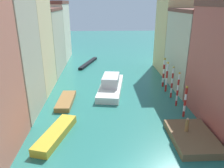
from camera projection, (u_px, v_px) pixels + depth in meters
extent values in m
plane|color=#28756B|center=(112.00, 82.00, 40.49)|extent=(154.00, 154.00, 0.00)
cube|color=#BCB299|center=(2.00, 60.00, 26.73)|extent=(7.52, 7.62, 14.42)
cube|color=beige|center=(23.00, 39.00, 33.85)|extent=(7.52, 8.30, 16.89)
cube|color=#BCB299|center=(41.00, 43.00, 44.27)|extent=(7.52, 11.68, 12.21)
cube|color=brown|center=(38.00, 9.00, 42.05)|extent=(7.67, 11.91, 0.50)
cube|color=beige|center=(52.00, 33.00, 54.60)|extent=(7.52, 10.44, 13.34)
cube|color=brown|center=(50.00, 2.00, 52.14)|extent=(7.67, 10.65, 0.77)
cube|color=#BCB299|center=(197.00, 52.00, 36.02)|extent=(7.52, 11.02, 12.29)
cube|color=brown|center=(203.00, 10.00, 33.78)|extent=(7.67, 11.24, 0.54)
cube|color=#DBB77A|center=(178.00, 30.00, 44.63)|extent=(7.52, 8.65, 16.74)
cube|color=brown|center=(192.00, 137.00, 23.19)|extent=(4.38, 6.44, 0.77)
cylinder|color=olive|center=(187.00, 126.00, 23.45)|extent=(0.36, 0.36, 1.32)
sphere|color=tan|center=(188.00, 119.00, 23.17)|extent=(0.26, 0.26, 0.26)
cylinder|color=red|center=(184.00, 114.00, 28.11)|extent=(0.28, 0.28, 0.79)
cylinder|color=white|center=(184.00, 108.00, 27.84)|extent=(0.28, 0.28, 0.79)
cylinder|color=red|center=(185.00, 103.00, 27.56)|extent=(0.28, 0.28, 0.79)
cylinder|color=white|center=(186.00, 97.00, 27.29)|extent=(0.28, 0.28, 0.79)
cylinder|color=red|center=(186.00, 91.00, 27.01)|extent=(0.28, 0.28, 0.79)
sphere|color=gold|center=(187.00, 87.00, 26.84)|extent=(0.31, 0.31, 0.31)
cylinder|color=red|center=(176.00, 103.00, 31.08)|extent=(0.26, 0.26, 0.79)
cylinder|color=white|center=(177.00, 98.00, 30.81)|extent=(0.26, 0.26, 0.79)
cylinder|color=red|center=(177.00, 93.00, 30.53)|extent=(0.26, 0.26, 0.79)
cylinder|color=white|center=(178.00, 87.00, 30.26)|extent=(0.26, 0.26, 0.79)
cylinder|color=red|center=(179.00, 82.00, 29.99)|extent=(0.26, 0.26, 0.79)
cylinder|color=white|center=(179.00, 77.00, 29.71)|extent=(0.26, 0.26, 0.79)
sphere|color=gold|center=(180.00, 73.00, 29.54)|extent=(0.29, 0.29, 0.29)
cylinder|color=red|center=(171.00, 95.00, 33.78)|extent=(0.27, 0.27, 0.78)
cylinder|color=white|center=(171.00, 90.00, 33.51)|extent=(0.27, 0.27, 0.78)
cylinder|color=red|center=(172.00, 85.00, 33.23)|extent=(0.27, 0.27, 0.78)
cylinder|color=white|center=(172.00, 81.00, 32.96)|extent=(0.27, 0.27, 0.78)
cylinder|color=red|center=(173.00, 76.00, 32.69)|extent=(0.27, 0.27, 0.78)
cylinder|color=white|center=(173.00, 71.00, 32.41)|extent=(0.27, 0.27, 0.78)
sphere|color=gold|center=(174.00, 67.00, 32.24)|extent=(0.29, 0.29, 0.29)
cylinder|color=red|center=(166.00, 88.00, 35.98)|extent=(0.30, 0.30, 1.17)
cylinder|color=white|center=(166.00, 81.00, 35.57)|extent=(0.30, 0.30, 1.17)
cylinder|color=red|center=(167.00, 74.00, 35.16)|extent=(0.30, 0.30, 1.17)
cylinder|color=white|center=(168.00, 67.00, 34.75)|extent=(0.30, 0.30, 1.17)
sphere|color=gold|center=(168.00, 63.00, 34.50)|extent=(0.33, 0.33, 0.33)
cylinder|color=red|center=(163.00, 84.00, 38.22)|extent=(0.35, 0.35, 0.79)
cylinder|color=white|center=(163.00, 80.00, 37.95)|extent=(0.35, 0.35, 0.79)
cylinder|color=red|center=(163.00, 76.00, 37.67)|extent=(0.35, 0.35, 0.79)
cylinder|color=white|center=(164.00, 71.00, 37.40)|extent=(0.35, 0.35, 0.79)
cylinder|color=red|center=(164.00, 67.00, 37.12)|extent=(0.35, 0.35, 0.79)
cylinder|color=white|center=(165.00, 62.00, 36.85)|extent=(0.35, 0.35, 0.79)
sphere|color=gold|center=(165.00, 59.00, 36.66)|extent=(0.38, 0.38, 0.38)
cube|color=white|center=(111.00, 88.00, 36.36)|extent=(5.00, 11.32, 1.03)
cube|color=silver|center=(111.00, 80.00, 35.90)|extent=(3.16, 4.72, 1.60)
cube|color=black|center=(88.00, 63.00, 51.90)|extent=(3.90, 9.98, 0.54)
cube|color=gold|center=(56.00, 134.00, 23.72)|extent=(3.77, 7.39, 0.88)
cube|color=olive|center=(66.00, 101.00, 31.92)|extent=(2.31, 6.34, 0.68)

